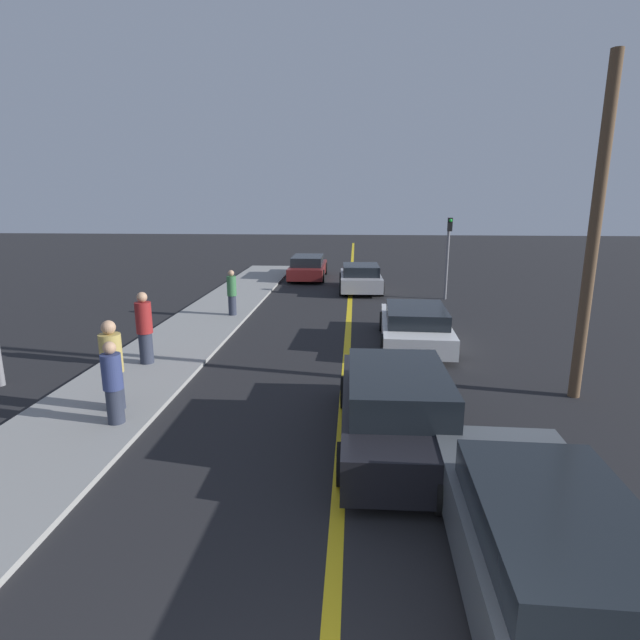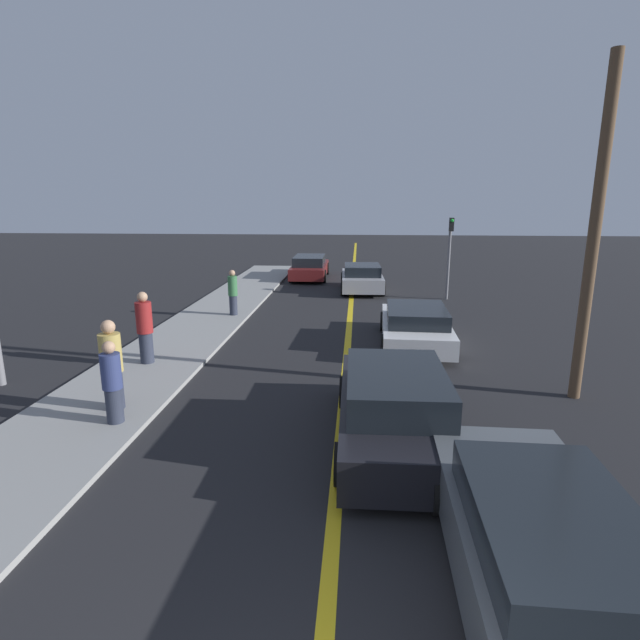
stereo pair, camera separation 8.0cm
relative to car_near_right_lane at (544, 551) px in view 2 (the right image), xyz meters
The scene contains 13 objects.
road_center_line 15.51m from the car_near_right_lane, 98.27° to the left, with size 0.20×60.00×0.01m.
sidewalk_left 14.01m from the car_near_right_lane, 121.08° to the left, with size 2.66×29.30×0.10m.
car_near_right_lane is the anchor object (origin of this frame).
car_ahead_center 3.74m from the car_near_right_lane, 110.19° to the left, with size 2.02×4.66×1.39m.
car_far_distant 9.80m from the car_near_right_lane, 91.47° to the left, with size 2.15×4.53×1.15m.
car_parked_left_lot 18.59m from the car_near_right_lane, 95.46° to the left, with size 2.06×3.99×1.26m.
car_oncoming_far 22.73m from the car_near_right_lane, 101.63° to the left, with size 1.96×4.81×1.24m.
pedestrian_near_curb 7.48m from the car_near_right_lane, 149.83° to the left, with size 0.36×0.36×1.58m.
pedestrian_mid_group 8.06m from the car_near_right_lane, 147.13° to the left, with size 0.42×0.42×1.82m.
pedestrian_far_standing 10.30m from the car_near_right_lane, 135.37° to the left, with size 0.40×0.40×1.84m.
pedestrian_by_sign 14.32m from the car_near_right_lane, 116.78° to the left, with size 0.34×0.34×1.64m.
traffic_light 16.97m from the car_near_right_lane, 83.70° to the left, with size 0.18×0.40×3.45m.
utility_pole 7.12m from the car_near_right_lane, 65.05° to the left, with size 0.24×0.24×6.92m.
Camera 2 is at (0.26, -1.94, 4.17)m, focal length 28.00 mm.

